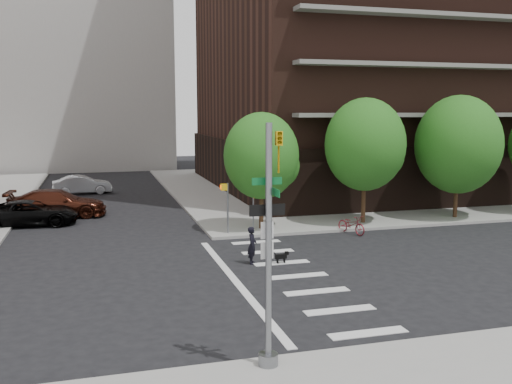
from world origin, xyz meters
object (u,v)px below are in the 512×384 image
(parked_car_silver, at_px, (82,185))
(traffic_signal, at_px, (270,265))
(parked_car_black, at_px, (31,213))
(dog_walker, at_px, (252,245))
(parked_car_maroon, at_px, (57,203))
(scooter, at_px, (351,224))

(parked_car_silver, bearing_deg, traffic_signal, -175.98)
(parked_car_black, height_order, dog_walker, dog_walker)
(parked_car_maroon, bearing_deg, parked_car_black, 157.23)
(parked_car_black, xyz_separation_m, parked_car_silver, (2.57, 11.92, 0.01))
(traffic_signal, height_order, dog_walker, traffic_signal)
(parked_car_black, height_order, scooter, parked_car_black)
(traffic_signal, xyz_separation_m, dog_walker, (2.25, 9.77, -1.91))
(parked_car_black, xyz_separation_m, dog_walker, (9.85, -11.14, 0.08))
(parked_car_maroon, distance_m, scooter, 17.75)
(dog_walker, bearing_deg, scooter, -33.15)
(parked_car_black, height_order, parked_car_silver, parked_car_silver)
(parked_car_silver, xyz_separation_m, dog_walker, (7.28, -23.05, 0.07))
(dog_walker, bearing_deg, parked_car_maroon, 56.53)
(scooter, height_order, dog_walker, dog_walker)
(scooter, bearing_deg, parked_car_silver, 106.74)
(scooter, bearing_deg, parked_car_black, 137.58)
(traffic_signal, height_order, parked_car_black, traffic_signal)
(traffic_signal, bearing_deg, parked_car_silver, 98.72)
(parked_car_black, distance_m, dog_walker, 14.87)
(parked_car_black, relative_size, parked_car_silver, 1.17)
(dog_walker, bearing_deg, traffic_signal, -168.88)
(traffic_signal, distance_m, parked_car_black, 22.33)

